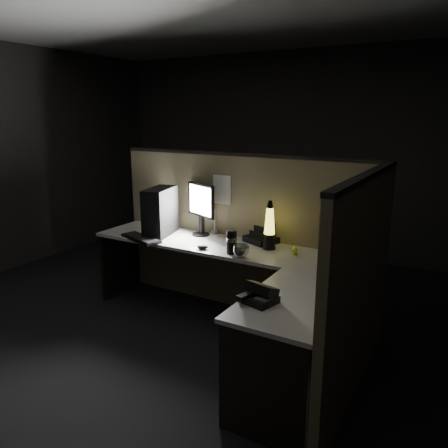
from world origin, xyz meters
The scene contains 17 objects.
floor centered at (0.00, 0.00, 0.00)m, with size 6.00×6.00×0.00m, color black.
room_shell centered at (0.00, 0.00, 1.62)m, with size 6.00×6.00×6.00m.
partition_back centered at (0.00, 0.93, 0.75)m, with size 2.66×0.06×1.50m, color brown.
partition_right centered at (1.33, 0.10, 0.75)m, with size 0.06×1.66×1.50m, color brown.
desk centered at (0.18, 0.25, 0.58)m, with size 2.60×1.60×0.73m.
pc_tower centered at (-0.70, 0.58, 0.96)m, with size 0.20×0.44×0.46m, color black.
monitor centered at (-0.36, 0.78, 1.04)m, with size 0.38×0.19×0.51m.
keyboard centered at (-0.75, 0.35, 0.74)m, with size 0.48×0.16×0.02m, color black.
mouse centered at (-0.09, 0.39, 0.75)m, with size 0.10×0.07×0.04m, color black.
clip_lamp centered at (-0.27, 0.80, 0.88)m, with size 0.05×0.20×0.26m.
organizer centered at (0.26, 0.85, 0.78)m, with size 0.34×0.32×0.20m.
lava_lamp centered at (0.41, 0.69, 0.91)m, with size 0.12×0.12×0.43m.
travel_mug centered at (0.19, 0.41, 0.83)m, with size 0.09×0.09×0.20m, color black.
steel_mug centered at (0.30, 0.37, 0.78)m, with size 0.13×0.13×0.10m, color #B1B2B8.
figurine centered at (0.67, 0.64, 0.78)m, with size 0.05×0.05×0.05m, color yellow.
pinned_paper centered at (-0.19, 0.90, 1.17)m, with size 0.20×0.00×0.28m, color white.
desk_phone centered at (0.82, -0.36, 0.78)m, with size 0.24×0.24×0.12m.
Camera 1 is at (1.91, -2.67, 1.88)m, focal length 35.00 mm.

